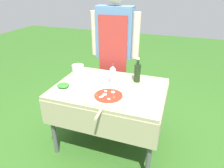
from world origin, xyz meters
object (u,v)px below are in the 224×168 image
(person_cook, at_px, (115,45))
(mixing_tub, at_px, (78,70))
(herb_container, at_px, (63,86))
(pizza_on_peel, at_px, (108,97))
(water_bottle, at_px, (113,74))
(prep_table, at_px, (110,94))
(plate_stack, at_px, (99,76))
(oil_bottle, at_px, (137,72))

(person_cook, xyz_separation_m, mixing_tub, (-0.28, -0.53, -0.19))
(person_cook, relative_size, herb_container, 11.09)
(pizza_on_peel, xyz_separation_m, water_bottle, (-0.06, 0.33, 0.09))
(prep_table, distance_m, water_bottle, 0.22)
(prep_table, relative_size, mixing_tub, 8.67)
(mixing_tub, bearing_deg, herb_container, -90.78)
(plate_stack, bearing_deg, mixing_tub, -170.42)
(water_bottle, bearing_deg, mixing_tub, 173.15)
(pizza_on_peel, bearing_deg, oil_bottle, 65.40)
(pizza_on_peel, height_order, herb_container, same)
(water_bottle, xyz_separation_m, plate_stack, (-0.21, 0.10, -0.09))
(mixing_tub, bearing_deg, pizza_on_peel, -36.19)
(herb_container, distance_m, mixing_tub, 0.34)
(plate_stack, bearing_deg, person_cook, 85.72)
(prep_table, relative_size, plate_stack, 4.51)
(oil_bottle, height_order, plate_stack, oil_bottle)
(person_cook, bearing_deg, pizza_on_peel, 101.51)
(oil_bottle, xyz_separation_m, mixing_tub, (-0.70, -0.07, -0.04))
(oil_bottle, xyz_separation_m, plate_stack, (-0.45, -0.03, -0.09))
(plate_stack, bearing_deg, herb_container, -123.86)
(plate_stack, bearing_deg, water_bottle, -24.44)
(person_cook, xyz_separation_m, oil_bottle, (0.42, -0.46, -0.15))
(water_bottle, distance_m, mixing_tub, 0.46)
(water_bottle, bearing_deg, person_cook, 106.73)
(water_bottle, bearing_deg, herb_container, -149.13)
(oil_bottle, xyz_separation_m, herb_container, (-0.71, -0.41, -0.09))
(oil_bottle, bearing_deg, water_bottle, -151.76)
(person_cook, xyz_separation_m, plate_stack, (-0.04, -0.49, -0.24))
(pizza_on_peel, bearing_deg, water_bottle, 97.67)
(prep_table, height_order, pizza_on_peel, pizza_on_peel)
(oil_bottle, bearing_deg, mixing_tub, -173.92)
(pizza_on_peel, relative_size, herb_container, 3.61)
(prep_table, xyz_separation_m, person_cook, (-0.17, 0.69, 0.35))
(person_cook, bearing_deg, prep_table, 100.99)
(pizza_on_peel, height_order, mixing_tub, mixing_tub)
(herb_container, height_order, plate_stack, herb_container)
(person_cook, height_order, plate_stack, person_cook)
(person_cook, relative_size, mixing_tub, 12.66)
(person_cook, distance_m, pizza_on_peel, 0.98)
(prep_table, bearing_deg, plate_stack, 136.82)
(water_bottle, bearing_deg, pizza_on_peel, -79.03)
(prep_table, bearing_deg, mixing_tub, 161.18)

